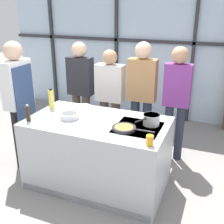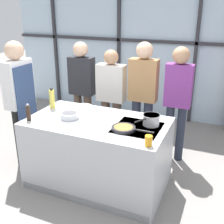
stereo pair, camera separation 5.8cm
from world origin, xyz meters
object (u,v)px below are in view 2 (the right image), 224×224
white_plate (83,107)px  oil_bottle (52,99)px  chef (20,97)px  saucepan (151,120)px  mixing_bowl (70,115)px  pepper_grinder (28,113)px  spectator_center_left (111,94)px  spectator_far_right (178,97)px  spectator_far_left (82,87)px  juice_glass_near (149,141)px  spectator_center_right (143,92)px  frying_pan (124,128)px

white_plate → oil_bottle: size_ratio=0.91×
chef → oil_bottle: bearing=103.7°
chef → saucepan: (1.84, 0.06, -0.06)m
mixing_bowl → pepper_grinder: size_ratio=1.07×
spectator_center_left → spectator_far_right: size_ratio=0.94×
saucepan → pepper_grinder: bearing=-162.6°
spectator_far_left → saucepan: bearing=147.3°
white_plate → mixing_bowl: bearing=-84.6°
white_plate → pepper_grinder: 0.78m
saucepan → white_plate: bearing=167.0°
white_plate → mixing_bowl: mixing_bowl is taller
pepper_grinder → juice_glass_near: (1.52, -0.07, -0.04)m
spectator_center_right → pepper_grinder: 1.69m
spectator_center_right → frying_pan: 1.16m
spectator_far_left → spectator_center_left: size_ratio=1.06×
spectator_far_right → white_plate: (-1.16, -0.67, -0.09)m
spectator_center_left → juice_glass_near: size_ratio=14.49×
frying_pan → spectator_center_left: bearing=119.7°
spectator_far_right → pepper_grinder: size_ratio=7.81×
mixing_bowl → juice_glass_near: bearing=-16.1°
oil_bottle → spectator_far_left: bearing=91.0°
white_plate → juice_glass_near: juice_glass_near is taller
spectator_far_left → oil_bottle: size_ratio=6.01×
mixing_bowl → spectator_far_right: bearing=44.3°
spectator_center_left → saucepan: bearing=134.8°
saucepan → juice_glass_near: bearing=-77.0°
frying_pan → mixing_bowl: (-0.74, 0.06, 0.02)m
spectator_far_left → spectator_center_right: spectator_center_right is taller
spectator_far_right → white_plate: size_ratio=6.62×
pepper_grinder → saucepan: bearing=17.4°
saucepan → chef: bearing=-178.1°
spectator_far_left → frying_pan: size_ratio=3.43×
chef → juice_glass_near: 2.01m
spectator_far_left → spectator_far_right: spectator_far_right is taller
saucepan → pepper_grinder: size_ratio=1.59×
spectator_far_left → juice_glass_near: (1.52, -1.41, -0.02)m
chef → juice_glass_near: (1.95, -0.44, -0.07)m
frying_pan → mixing_bowl: bearing=175.3°
spectator_center_left → oil_bottle: 1.00m
spectator_far_left → juice_glass_near: spectator_far_left is taller
spectator_far_left → mixing_bowl: 1.17m
spectator_center_left → saucepan: spectator_center_left is taller
frying_pan → pepper_grinder: (-1.16, -0.19, 0.08)m
spectator_center_right → oil_bottle: (-1.01, -0.86, 0.03)m
spectator_far_left → spectator_far_right: 1.54m
chef → spectator_far_right: bearing=116.1°
juice_glass_near → frying_pan: bearing=144.2°
mixing_bowl → juice_glass_near: size_ratio=2.12×
spectator_center_left → pepper_grinder: spectator_center_left is taller
spectator_far_right → oil_bottle: spectator_far_right is taller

